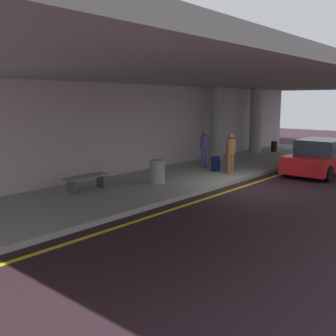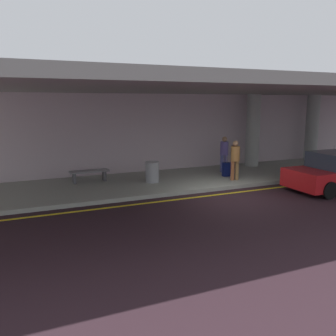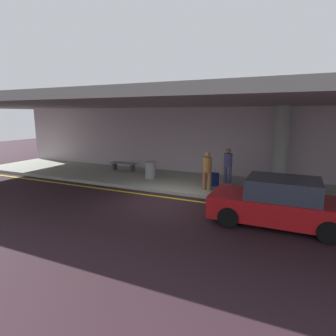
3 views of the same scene
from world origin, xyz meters
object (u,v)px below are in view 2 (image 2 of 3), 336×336
suitcase_upright_primary (227,169)px  trash_bin_steel (152,172)px  support_column_far_left (253,131)px  support_column_left_mid (312,128)px  person_waiting_for_ride (224,152)px  suitcase_upright_secondary (333,156)px  traveler_with_luggage (235,158)px  bench_metal (89,174)px

suitcase_upright_primary → trash_bin_steel: bearing=166.7°
support_column_far_left → support_column_left_mid: same height
suitcase_upright_primary → trash_bin_steel: size_ratio=1.06×
person_waiting_for_ride → trash_bin_steel: (-3.87, -0.66, -0.54)m
support_column_far_left → suitcase_upright_primary: bearing=-146.7°
suitcase_upright_secondary → traveler_with_luggage: bearing=-178.1°
traveler_with_luggage → bench_metal: size_ratio=1.05×
suitcase_upright_primary → traveler_with_luggage: bearing=-108.2°
support_column_far_left → suitcase_upright_secondary: size_ratio=4.06×
suitcase_upright_primary → support_column_left_mid: bearing=5.0°
support_column_left_mid → person_waiting_for_ride: (-6.24, -0.87, -0.86)m
suitcase_upright_secondary → trash_bin_steel: (-11.08, -0.77, 0.11)m
traveler_with_luggage → suitcase_upright_secondary: bearing=-179.0°
suitcase_upright_secondary → suitcase_upright_primary: bearing=176.2°
suitcase_upright_primary → suitcase_upright_secondary: same height
person_waiting_for_ride → suitcase_upright_secondary: size_ratio=1.87×
suitcase_upright_primary → person_waiting_for_ride: bearing=55.3°
trash_bin_steel → suitcase_upright_primary: bearing=-3.5°
suitcase_upright_secondary → bench_metal: (-13.46, 0.30, 0.04)m
support_column_left_mid → suitcase_upright_primary: support_column_left_mid is taller
person_waiting_for_ride → bench_metal: size_ratio=1.05×
support_column_left_mid → trash_bin_steel: (-10.11, -1.52, -1.40)m
support_column_far_left → trash_bin_steel: support_column_far_left is taller
suitcase_upright_primary → support_column_far_left: bearing=23.6°
support_column_far_left → traveler_with_luggage: size_ratio=2.17×
traveler_with_luggage → bench_metal: traveler_with_luggage is taller
person_waiting_for_ride → suitcase_upright_secondary: (7.21, 0.11, -0.65)m
support_column_left_mid → person_waiting_for_ride: support_column_left_mid is taller
traveler_with_luggage → suitcase_upright_primary: (0.12, 0.81, -0.65)m
support_column_left_mid → trash_bin_steel: support_column_left_mid is taller
support_column_left_mid → bench_metal: bearing=-177.9°
suitcase_upright_primary → trash_bin_steel: suitcase_upright_primary is taller
suitcase_upright_secondary → bench_metal: suitcase_upright_secondary is taller
support_column_far_left → bench_metal: 8.63m
support_column_far_left → support_column_left_mid: bearing=0.0°
suitcase_upright_secondary → trash_bin_steel: 11.11m
support_column_left_mid → suitcase_upright_primary: (-6.65, -1.74, -1.51)m
support_column_left_mid → traveler_with_luggage: bearing=-159.4°
support_column_far_left → trash_bin_steel: (-6.11, -1.52, -1.40)m
traveler_with_luggage → suitcase_upright_secondary: 7.97m
suitcase_upright_secondary → bench_metal: bearing=167.5°
suitcase_upright_primary → bench_metal: 5.98m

